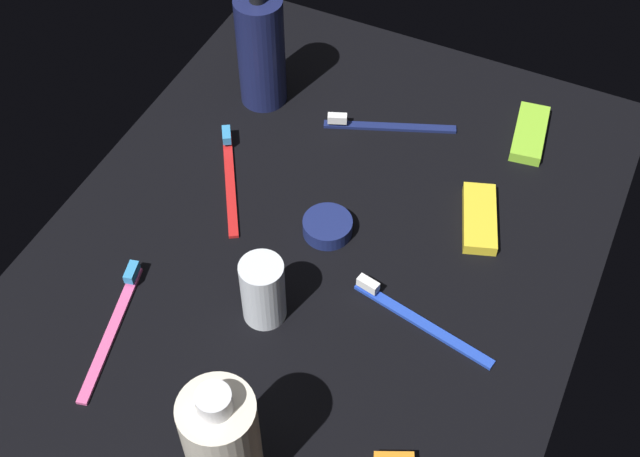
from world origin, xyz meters
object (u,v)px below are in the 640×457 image
object	(u,v)px
toothbrush_navy	(384,125)
toothbrush_pink	(114,322)
snack_bar_yellow	(479,218)
lotion_bottle	(261,51)
bodywash_bottle	(223,443)
toothbrush_blue	(414,317)
deodorant_stick	(263,291)
cream_tin_left	(329,227)
snack_bar_lime	(530,133)
toothbrush_red	(229,174)

from	to	relation	value
toothbrush_navy	toothbrush_pink	distance (cm)	44.85
snack_bar_yellow	lotion_bottle	bearing A→B (deg)	56.35
bodywash_bottle	toothbrush_blue	world-z (taller)	bodywash_bottle
lotion_bottle	bodywash_bottle	distance (cm)	55.64
lotion_bottle	deodorant_stick	size ratio (longest dim) A/B	2.17
lotion_bottle	cream_tin_left	world-z (taller)	lotion_bottle
lotion_bottle	deodorant_stick	distance (cm)	36.56
deodorant_stick	lotion_bottle	bearing A→B (deg)	27.81
deodorant_stick	snack_bar_lime	size ratio (longest dim) A/B	0.84
bodywash_bottle	toothbrush_blue	xyz separation A→B (cm)	(25.02, -9.86, -6.90)
toothbrush_blue	cream_tin_left	bearing A→B (deg)	62.17
bodywash_bottle	toothbrush_pink	bearing A→B (deg)	63.75
toothbrush_pink	snack_bar_yellow	size ratio (longest dim) A/B	1.71
cream_tin_left	snack_bar_lime	bearing A→B (deg)	-33.49
lotion_bottle	bodywash_bottle	world-z (taller)	lotion_bottle
cream_tin_left	lotion_bottle	bearing A→B (deg)	45.29
deodorant_stick	snack_bar_yellow	xyz separation A→B (cm)	(23.21, -17.71, -3.63)
toothbrush_pink	toothbrush_red	bearing A→B (deg)	-1.55
lotion_bottle	toothbrush_blue	bearing A→B (deg)	-128.32
lotion_bottle	snack_bar_lime	world-z (taller)	lotion_bottle
toothbrush_blue	cream_tin_left	world-z (taller)	toothbrush_blue
snack_bar_yellow	toothbrush_navy	bearing A→B (deg)	39.45
snack_bar_lime	snack_bar_yellow	bearing A→B (deg)	166.99
lotion_bottle	toothbrush_red	xyz separation A→B (cm)	(-15.55, -3.13, -7.70)
toothbrush_navy	toothbrush_blue	size ratio (longest dim) A/B	0.96
bodywash_bottle	toothbrush_red	xyz separation A→B (cm)	(35.23, 19.61, -6.90)
lotion_bottle	toothbrush_navy	world-z (taller)	lotion_bottle
lotion_bottle	bodywash_bottle	size ratio (longest dim) A/B	1.14
lotion_bottle	bodywash_bottle	bearing A→B (deg)	-155.88
toothbrush_blue	toothbrush_red	distance (cm)	31.19
lotion_bottle	toothbrush_blue	distance (cm)	42.26
toothbrush_blue	deodorant_stick	bearing A→B (deg)	112.20
toothbrush_navy	deodorant_stick	bearing A→B (deg)	178.78
cream_tin_left	snack_bar_yellow	bearing A→B (deg)	-59.82
toothbrush_navy	toothbrush_pink	bearing A→B (deg)	160.15
toothbrush_red	snack_bar_lime	bearing A→B (deg)	-54.22
bodywash_bottle	toothbrush_blue	bearing A→B (deg)	-21.52
bodywash_bottle	toothbrush_pink	distance (cm)	23.65
deodorant_stick	toothbrush_blue	distance (cm)	17.31
snack_bar_lime	cream_tin_left	bearing A→B (deg)	138.16
snack_bar_yellow	toothbrush_pink	bearing A→B (deg)	115.47
toothbrush_blue	bodywash_bottle	bearing A→B (deg)	158.48
cream_tin_left	toothbrush_blue	bearing A→B (deg)	-117.83
toothbrush_blue	snack_bar_lime	distance (cm)	34.12
deodorant_stick	snack_bar_yellow	world-z (taller)	deodorant_stick
toothbrush_red	snack_bar_yellow	world-z (taller)	toothbrush_red
toothbrush_red	snack_bar_yellow	bearing A→B (deg)	-78.16
deodorant_stick	toothbrush_blue	bearing A→B (deg)	-67.80
lotion_bottle	toothbrush_navy	distance (cm)	19.33
toothbrush_blue	snack_bar_yellow	xyz separation A→B (cm)	(16.83, -2.07, 0.14)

